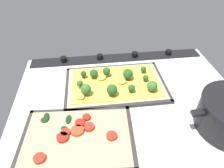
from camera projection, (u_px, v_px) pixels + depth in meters
ground_plane at (129, 104)px, 74.47cm from camera, size 83.58×65.45×3.00cm
stove_control_panel at (117, 57)px, 95.45cm from camera, size 80.24×7.00×2.60cm
baking_tray_front at (115, 85)px, 79.95cm from camera, size 39.37×25.57×1.30cm
broccoli_pizza at (115, 83)px, 78.49cm from camera, size 36.96×23.16×5.95cm
baking_tray_back at (78, 138)px, 60.62cm from camera, size 35.36×25.59×1.30cm
veggie_pizza_back at (77, 136)px, 60.35cm from camera, size 32.79×23.02×1.90cm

